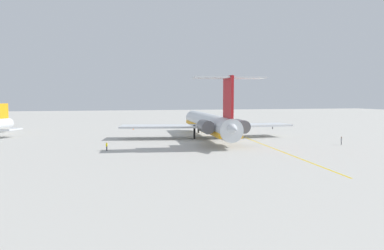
# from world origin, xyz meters

# --- Properties ---
(ground) EXTENTS (373.53, 373.53, 0.00)m
(ground) POSITION_xyz_m (0.00, 0.00, 0.00)
(ground) COLOR #B7B5AD
(main_jetliner) EXTENTS (47.90, 42.46, 13.95)m
(main_jetliner) POSITION_xyz_m (-3.77, 6.12, 3.80)
(main_jetliner) COLOR silver
(main_jetliner) RESTS_ON ground
(ground_crew_near_nose) EXTENTS (0.34, 0.34, 1.77)m
(ground_crew_near_nose) POSITION_xyz_m (-20.81, -17.59, 1.12)
(ground_crew_near_nose) COLOR black
(ground_crew_near_nose) RESTS_ON ground
(ground_crew_near_tail) EXTENTS (0.30, 0.34, 1.65)m
(ground_crew_near_tail) POSITION_xyz_m (-17.66, 29.97, 1.04)
(ground_crew_near_tail) COLOR black
(ground_crew_near_tail) RESTS_ON ground
(ground_crew_portside) EXTENTS (0.27, 0.42, 1.71)m
(ground_crew_portside) POSITION_xyz_m (16.38, -20.38, 1.09)
(ground_crew_portside) COLOR black
(ground_crew_portside) RESTS_ON ground
(safety_cone_nose) EXTENTS (0.40, 0.40, 0.55)m
(safety_cone_nose) POSITION_xyz_m (24.66, 22.12, 0.28)
(safety_cone_nose) COLOR #EA590F
(safety_cone_nose) RESTS_ON ground
(taxiway_centreline) EXTENTS (90.61, 8.45, 0.01)m
(taxiway_centreline) POSITION_xyz_m (-2.43, -3.33, 0.00)
(taxiway_centreline) COLOR gold
(taxiway_centreline) RESTS_ON ground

